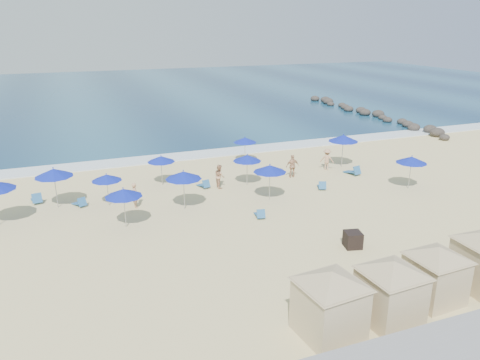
% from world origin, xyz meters
% --- Properties ---
extents(ground, '(160.00, 160.00, 0.00)m').
position_xyz_m(ground, '(0.00, 0.00, 0.00)').
color(ground, beige).
rests_on(ground, ground).
extents(ocean, '(160.00, 80.00, 0.06)m').
position_xyz_m(ocean, '(0.00, 55.00, 0.03)').
color(ocean, navy).
rests_on(ocean, ground).
extents(surf_line, '(160.00, 2.50, 0.08)m').
position_xyz_m(surf_line, '(0.00, 15.50, 0.04)').
color(surf_line, white).
rests_on(surf_line, ground).
extents(seawall, '(160.00, 6.10, 1.22)m').
position_xyz_m(seawall, '(0.00, -13.50, 0.65)').
color(seawall, gray).
rests_on(seawall, ground).
extents(rock_jetty, '(2.56, 26.66, 0.96)m').
position_xyz_m(rock_jetty, '(24.01, 24.90, 0.36)').
color(rock_jetty, '#292522').
rests_on(rock_jetty, ground).
extents(trash_bin, '(1.00, 1.00, 0.83)m').
position_xyz_m(trash_bin, '(1.78, -4.23, 0.41)').
color(trash_bin, black).
rests_on(trash_bin, ground).
extents(cabana_0, '(4.55, 4.55, 2.86)m').
position_xyz_m(cabana_0, '(-3.13, -9.88, 1.64)').
color(cabana_0, '#C6B087').
rests_on(cabana_0, ground).
extents(cabana_1, '(4.42, 4.42, 2.78)m').
position_xyz_m(cabana_1, '(-0.50, -9.95, 1.59)').
color(cabana_1, '#C6B087').
rests_on(cabana_1, ground).
extents(cabana_2, '(4.25, 4.25, 2.67)m').
position_xyz_m(cabana_2, '(2.08, -9.51, 1.53)').
color(cabana_2, '#C6B087').
rests_on(cabana_2, ground).
extents(umbrella_1, '(1.87, 1.87, 2.12)m').
position_xyz_m(umbrella_1, '(-9.18, 6.25, 1.84)').
color(umbrella_1, '#A5A8AD').
rests_on(umbrella_1, ground).
extents(umbrella_2, '(2.30, 2.30, 2.62)m').
position_xyz_m(umbrella_2, '(-12.18, 7.04, 2.27)').
color(umbrella_2, '#A5A8AD').
rests_on(umbrella_2, ground).
extents(umbrella_3, '(2.08, 2.08, 2.36)m').
position_xyz_m(umbrella_3, '(-8.66, 2.52, 2.05)').
color(umbrella_3, '#A5A8AD').
rests_on(umbrella_3, ground).
extents(umbrella_4, '(1.93, 1.93, 2.20)m').
position_xyz_m(umbrella_4, '(-5.20, 8.89, 1.91)').
color(umbrella_4, '#A5A8AD').
rests_on(umbrella_4, ground).
extents(umbrella_5, '(2.22, 2.22, 2.52)m').
position_xyz_m(umbrella_5, '(-4.89, 3.94, 2.19)').
color(umbrella_5, '#A5A8AD').
rests_on(umbrella_5, ground).
extents(umbrella_6, '(2.01, 2.01, 2.28)m').
position_xyz_m(umbrella_6, '(0.39, 6.69, 1.98)').
color(umbrella_6, '#A5A8AD').
rests_on(umbrella_6, ground).
extents(umbrella_7, '(2.14, 2.14, 2.44)m').
position_xyz_m(umbrella_7, '(0.64, 3.48, 2.11)').
color(umbrella_7, '#A5A8AD').
rests_on(umbrella_7, ground).
extents(umbrella_8, '(1.89, 1.89, 2.15)m').
position_xyz_m(umbrella_8, '(2.38, 12.06, 1.87)').
color(umbrella_8, '#A5A8AD').
rests_on(umbrella_8, ground).
extents(umbrella_9, '(2.35, 2.35, 2.68)m').
position_xyz_m(umbrella_9, '(9.10, 8.08, 2.32)').
color(umbrella_9, '#A5A8AD').
rests_on(umbrella_9, ground).
extents(umbrella_10, '(2.10, 2.10, 2.38)m').
position_xyz_m(umbrella_10, '(10.55, 1.94, 2.07)').
color(umbrella_10, '#A5A8AD').
rests_on(umbrella_10, ground).
extents(beach_chair_0, '(0.78, 1.40, 0.73)m').
position_xyz_m(beach_chair_0, '(-13.43, 8.40, 0.25)').
color(beach_chair_0, '#296299').
rests_on(beach_chair_0, ground).
extents(beach_chair_1, '(0.94, 1.26, 0.64)m').
position_xyz_m(beach_chair_1, '(-10.88, 6.76, 0.22)').
color(beach_chair_1, '#296299').
rests_on(beach_chair_1, ground).
extents(beach_chair_2, '(0.77, 1.24, 0.63)m').
position_xyz_m(beach_chair_2, '(-2.61, 7.26, 0.22)').
color(beach_chair_2, '#296299').
rests_on(beach_chair_2, ground).
extents(beach_chair_3, '(0.70, 1.19, 0.61)m').
position_xyz_m(beach_chair_3, '(-1.10, 1.01, 0.21)').
color(beach_chair_3, '#296299').
rests_on(beach_chair_3, ground).
extents(beach_chair_4, '(0.93, 1.25, 0.63)m').
position_xyz_m(beach_chair_4, '(4.89, 4.05, 0.22)').
color(beach_chair_4, '#296299').
rests_on(beach_chair_4, ground).
extents(beach_chair_5, '(0.85, 1.46, 0.75)m').
position_xyz_m(beach_chair_5, '(8.79, 5.97, 0.26)').
color(beach_chair_5, '#296299').
rests_on(beach_chair_5, ground).
extents(beachgoer_0, '(0.45, 0.63, 1.60)m').
position_xyz_m(beachgoer_0, '(-7.66, 5.31, 0.80)').
color(beachgoer_0, tan).
rests_on(beachgoer_0, ground).
extents(beachgoer_1, '(0.63, 0.81, 1.64)m').
position_xyz_m(beachgoer_1, '(-1.58, 6.92, 0.82)').
color(beachgoer_1, tan).
rests_on(beachgoer_1, ground).
extents(beachgoer_2, '(1.04, 0.50, 1.72)m').
position_xyz_m(beachgoer_2, '(4.18, 7.10, 0.86)').
color(beachgoer_2, tan).
rests_on(beachgoer_2, ground).
extents(beachgoer_3, '(1.22, 1.13, 1.65)m').
position_xyz_m(beachgoer_3, '(7.57, 7.84, 0.83)').
color(beachgoer_3, tan).
rests_on(beachgoer_3, ground).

